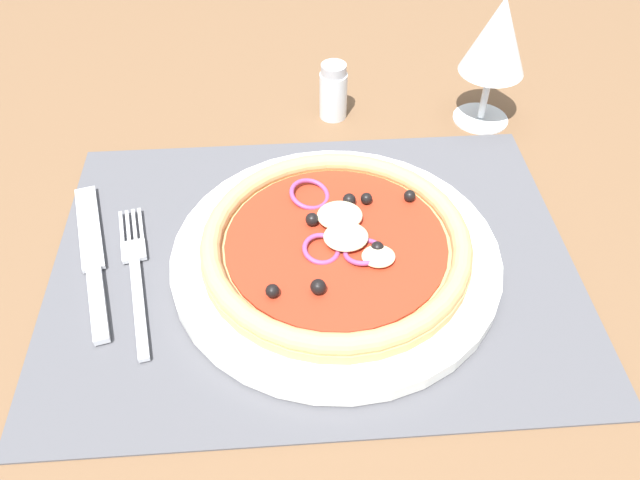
{
  "coord_description": "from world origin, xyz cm",
  "views": [
    {
      "loc": [
        -2.2,
        -39.3,
        42.93
      ],
      "look_at": [
        0.59,
        0.0,
        2.8
      ],
      "focal_mm": 35.38,
      "sensor_mm": 36.0,
      "label": 1
    }
  ],
  "objects_px": {
    "pizza": "(336,243)",
    "pepper_shaker": "(333,92)",
    "plate": "(336,257)",
    "wine_glass": "(497,40)",
    "fork": "(136,269)",
    "knife": "(92,255)"
  },
  "relations": [
    {
      "from": "pizza",
      "to": "wine_glass",
      "type": "xyz_separation_m",
      "value": [
        0.19,
        0.22,
        0.07
      ]
    },
    {
      "from": "wine_glass",
      "to": "plate",
      "type": "bearing_deg",
      "value": -131.04
    },
    {
      "from": "fork",
      "to": "wine_glass",
      "type": "xyz_separation_m",
      "value": [
        0.37,
        0.22,
        0.09
      ]
    },
    {
      "from": "plate",
      "to": "wine_glass",
      "type": "distance_m",
      "value": 0.3
    },
    {
      "from": "pizza",
      "to": "fork",
      "type": "height_order",
      "value": "pizza"
    },
    {
      "from": "plate",
      "to": "wine_glass",
      "type": "xyz_separation_m",
      "value": [
        0.19,
        0.22,
        0.09
      ]
    },
    {
      "from": "fork",
      "to": "pepper_shaker",
      "type": "height_order",
      "value": "pepper_shaker"
    },
    {
      "from": "fork",
      "to": "pepper_shaker",
      "type": "distance_m",
      "value": 0.31
    },
    {
      "from": "plate",
      "to": "knife",
      "type": "relative_size",
      "value": 1.5
    },
    {
      "from": "fork",
      "to": "knife",
      "type": "relative_size",
      "value": 0.91
    },
    {
      "from": "pizza",
      "to": "wine_glass",
      "type": "distance_m",
      "value": 0.3
    },
    {
      "from": "knife",
      "to": "wine_glass",
      "type": "distance_m",
      "value": 0.47
    },
    {
      "from": "pizza",
      "to": "pepper_shaker",
      "type": "xyz_separation_m",
      "value": [
        0.02,
        0.24,
        0.0
      ]
    },
    {
      "from": "knife",
      "to": "fork",
      "type": "bearing_deg",
      "value": -129.89
    },
    {
      "from": "plate",
      "to": "fork",
      "type": "distance_m",
      "value": 0.18
    },
    {
      "from": "fork",
      "to": "plate",
      "type": "bearing_deg",
      "value": -102.05
    },
    {
      "from": "fork",
      "to": "pepper_shaker",
      "type": "xyz_separation_m",
      "value": [
        0.2,
        0.24,
        0.03
      ]
    },
    {
      "from": "pepper_shaker",
      "to": "wine_glass",
      "type": "bearing_deg",
      "value": -6.54
    },
    {
      "from": "wine_glass",
      "to": "fork",
      "type": "bearing_deg",
      "value": -149.72
    },
    {
      "from": "fork",
      "to": "knife",
      "type": "distance_m",
      "value": 0.05
    },
    {
      "from": "pizza",
      "to": "pepper_shaker",
      "type": "relative_size",
      "value": 3.59
    },
    {
      "from": "plate",
      "to": "wine_glass",
      "type": "bearing_deg",
      "value": 48.96
    }
  ]
}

